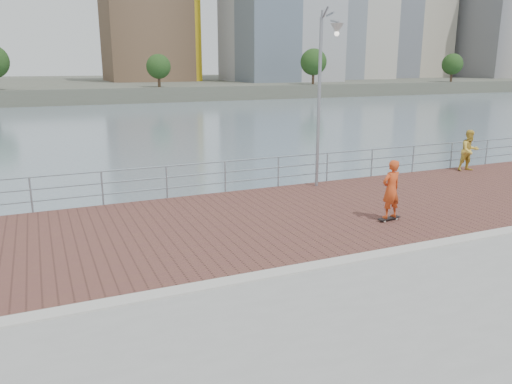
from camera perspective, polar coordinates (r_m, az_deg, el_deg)
name	(u,v)px	position (r m, az deg, el deg)	size (l,w,h in m)	color
water	(292,353)	(11.88, 4.08, -17.91)	(400.00, 400.00, 0.00)	slate
brick_lane	(233,224)	(14.01, -2.64, -3.62)	(40.00, 6.80, 0.02)	brown
curb	(293,270)	(10.93, 4.27, -8.88)	(40.00, 0.40, 0.06)	#B7B5AD
far_shore	(54,86)	(131.52, -22.07, 11.19)	(320.00, 95.00, 2.50)	#4C5142
guardrail	(196,176)	(16.94, -6.82, 1.87)	(39.06, 0.06, 1.13)	#8C9EA8
street_lamp	(327,68)	(17.49, 8.07, 13.82)	(0.43, 1.25, 5.91)	gray
skateboard	(389,218)	(14.71, 14.96, -2.91)	(0.74, 0.27, 0.08)	black
skateboarder	(391,189)	(14.49, 15.18, 0.31)	(0.61, 0.40, 1.67)	#CB451B
bystander	(469,150)	(22.51, 23.20, 4.39)	(0.83, 0.64, 1.70)	gold
shoreline_trees	(92,63)	(86.32, -18.21, 13.82)	(144.68, 5.03, 6.71)	#473323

